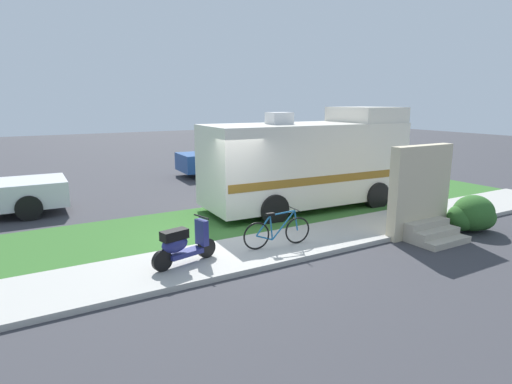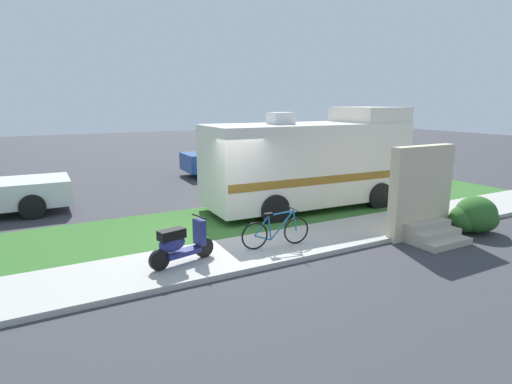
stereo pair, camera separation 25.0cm
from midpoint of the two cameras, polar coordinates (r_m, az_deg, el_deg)
name	(u,v)px [view 1 (the left image)]	position (r m, az deg, el deg)	size (l,w,h in m)	color
ground_plane	(233,239)	(11.02, -3.71, -6.36)	(80.00, 80.00, 0.00)	#38383D
sidewalk	(257,251)	(10.00, -0.60, -7.93)	(24.00, 2.00, 0.12)	#ADAAA3
grass_strip	(210,223)	(12.31, -6.86, -4.23)	(24.00, 3.40, 0.08)	#336628
motorhome_rv	(308,161)	(13.90, 6.56, 4.11)	(6.81, 2.77, 3.30)	silver
scooter	(182,244)	(9.03, -10.68, -6.90)	(1.53, 0.62, 0.97)	black
bicycle	(277,231)	(10.01, 2.18, -5.32)	(1.73, 0.52, 0.88)	black
pickup_truck_far	(246,154)	(21.02, -1.74, 5.13)	(5.68, 2.29, 1.70)	#1E478C
porch_steps	(423,201)	(11.72, 21.01, -1.12)	(2.00, 1.26, 2.40)	#B2A893
bush_by_porch	(472,215)	(12.87, 26.66, -2.79)	(1.39, 1.04, 0.98)	#2D6026
bottle_green	(409,213)	(13.44, 19.44, -2.67)	(0.08, 0.08, 0.23)	brown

